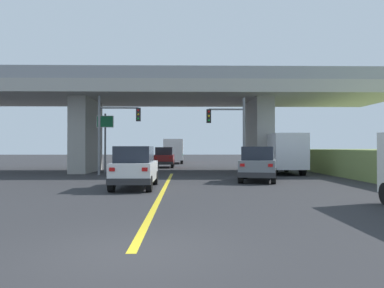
{
  "coord_description": "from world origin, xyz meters",
  "views": [
    {
      "loc": [
        0.99,
        -6.97,
        1.94
      ],
      "look_at": [
        1.45,
        17.91,
        2.2
      ],
      "focal_mm": 35.45,
      "sensor_mm": 36.0,
      "label": 1
    }
  ],
  "objects_px": {
    "suv_lead": "(135,167)",
    "semi_truck_distant": "(174,151)",
    "sedan_oncoming": "(164,157)",
    "traffic_signal_farside": "(113,126)",
    "suv_crossing": "(258,164)",
    "box_truck": "(282,153)",
    "highway_sign": "(105,131)",
    "traffic_signal_nearside": "(231,127)"
  },
  "relations": [
    {
      "from": "box_truck",
      "to": "traffic_signal_farside",
      "type": "height_order",
      "value": "traffic_signal_farside"
    },
    {
      "from": "suv_crossing",
      "to": "traffic_signal_nearside",
      "type": "relative_size",
      "value": 0.86
    },
    {
      "from": "traffic_signal_farside",
      "to": "highway_sign",
      "type": "xyz_separation_m",
      "value": [
        -1.01,
        2.09,
        -0.24
      ]
    },
    {
      "from": "highway_sign",
      "to": "sedan_oncoming",
      "type": "bearing_deg",
      "value": 64.99
    },
    {
      "from": "suv_crossing",
      "to": "traffic_signal_farside",
      "type": "bearing_deg",
      "value": 165.15
    },
    {
      "from": "sedan_oncoming",
      "to": "traffic_signal_farside",
      "type": "height_order",
      "value": "traffic_signal_farside"
    },
    {
      "from": "sedan_oncoming",
      "to": "suv_crossing",
      "type": "bearing_deg",
      "value": -68.37
    },
    {
      "from": "suv_lead",
      "to": "semi_truck_distant",
      "type": "xyz_separation_m",
      "value": [
        0.99,
        29.52,
        0.58
      ]
    },
    {
      "from": "sedan_oncoming",
      "to": "semi_truck_distant",
      "type": "bearing_deg",
      "value": 86.14
    },
    {
      "from": "suv_lead",
      "to": "sedan_oncoming",
      "type": "distance_m",
      "value": 19.72
    },
    {
      "from": "highway_sign",
      "to": "traffic_signal_nearside",
      "type": "bearing_deg",
      "value": -15.82
    },
    {
      "from": "suv_lead",
      "to": "highway_sign",
      "type": "height_order",
      "value": "highway_sign"
    },
    {
      "from": "suv_crossing",
      "to": "sedan_oncoming",
      "type": "distance_m",
      "value": 17.22
    },
    {
      "from": "semi_truck_distant",
      "to": "suv_crossing",
      "type": "bearing_deg",
      "value": -77.57
    },
    {
      "from": "box_truck",
      "to": "sedan_oncoming",
      "type": "bearing_deg",
      "value": 134.38
    },
    {
      "from": "sedan_oncoming",
      "to": "traffic_signal_farside",
      "type": "distance_m",
      "value": 11.53
    },
    {
      "from": "suv_crossing",
      "to": "semi_truck_distant",
      "type": "height_order",
      "value": "semi_truck_distant"
    },
    {
      "from": "box_truck",
      "to": "semi_truck_distant",
      "type": "distance_m",
      "value": 21.25
    },
    {
      "from": "suv_lead",
      "to": "semi_truck_distant",
      "type": "height_order",
      "value": "semi_truck_distant"
    },
    {
      "from": "semi_truck_distant",
      "to": "traffic_signal_nearside",
      "type": "bearing_deg",
      "value": -77.57
    },
    {
      "from": "box_truck",
      "to": "semi_truck_distant",
      "type": "bearing_deg",
      "value": 114.21
    },
    {
      "from": "suv_lead",
      "to": "traffic_signal_farside",
      "type": "bearing_deg",
      "value": 107.13
    },
    {
      "from": "suv_lead",
      "to": "suv_crossing",
      "type": "xyz_separation_m",
      "value": [
        6.68,
        3.71,
        0.0
      ]
    },
    {
      "from": "suv_crossing",
      "to": "highway_sign",
      "type": "distance_m",
      "value": 12.91
    },
    {
      "from": "box_truck",
      "to": "highway_sign",
      "type": "xyz_separation_m",
      "value": [
        -13.45,
        0.84,
        1.72
      ]
    },
    {
      "from": "traffic_signal_nearside",
      "to": "box_truck",
      "type": "bearing_deg",
      "value": 24.38
    },
    {
      "from": "sedan_oncoming",
      "to": "traffic_signal_nearside",
      "type": "distance_m",
      "value": 12.82
    },
    {
      "from": "suv_lead",
      "to": "box_truck",
      "type": "bearing_deg",
      "value": 46.25
    },
    {
      "from": "highway_sign",
      "to": "semi_truck_distant",
      "type": "height_order",
      "value": "highway_sign"
    },
    {
      "from": "traffic_signal_nearside",
      "to": "semi_truck_distant",
      "type": "bearing_deg",
      "value": 102.43
    },
    {
      "from": "traffic_signal_farside",
      "to": "semi_truck_distant",
      "type": "height_order",
      "value": "traffic_signal_farside"
    },
    {
      "from": "box_truck",
      "to": "highway_sign",
      "type": "bearing_deg",
      "value": 176.44
    },
    {
      "from": "traffic_signal_nearside",
      "to": "traffic_signal_farside",
      "type": "relative_size",
      "value": 0.97
    },
    {
      "from": "suv_crossing",
      "to": "sedan_oncoming",
      "type": "xyz_separation_m",
      "value": [
        -6.35,
        16.01,
        -0.0
      ]
    },
    {
      "from": "traffic_signal_farside",
      "to": "box_truck",
      "type": "bearing_deg",
      "value": 5.74
    },
    {
      "from": "sedan_oncoming",
      "to": "semi_truck_distant",
      "type": "distance_m",
      "value": 9.84
    },
    {
      "from": "highway_sign",
      "to": "box_truck",
      "type": "bearing_deg",
      "value": -3.56
    },
    {
      "from": "highway_sign",
      "to": "suv_lead",
      "type": "bearing_deg",
      "value": -71.16
    },
    {
      "from": "suv_lead",
      "to": "box_truck",
      "type": "height_order",
      "value": "box_truck"
    },
    {
      "from": "suv_crossing",
      "to": "traffic_signal_farside",
      "type": "xyz_separation_m",
      "value": [
        -9.42,
        5.18,
        2.51
      ]
    },
    {
      "from": "suv_lead",
      "to": "highway_sign",
      "type": "xyz_separation_m",
      "value": [
        -3.75,
        10.98,
        2.27
      ]
    },
    {
      "from": "traffic_signal_nearside",
      "to": "highway_sign",
      "type": "xyz_separation_m",
      "value": [
        -9.42,
        2.67,
        -0.12
      ]
    }
  ]
}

